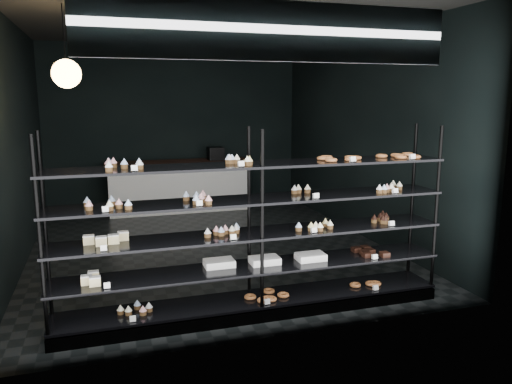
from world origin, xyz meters
TOP-DOWN VIEW (x-y plane):
  - room at (0.00, 0.00)m, footprint 5.01×6.01m
  - display_shelf at (-0.03, -2.45)m, footprint 4.00×0.50m
  - signage at (0.00, -2.93)m, footprint 3.30×0.05m
  - pendant_lamp at (-1.76, -1.14)m, footprint 0.31×0.31m
  - service_counter at (-0.02, 2.50)m, footprint 2.76×0.65m

SIDE VIEW (x-z plane):
  - service_counter at x=-0.02m, z-range -0.11..1.12m
  - display_shelf at x=-0.03m, z-range -0.33..1.58m
  - room at x=0.00m, z-range 0.00..3.20m
  - pendant_lamp at x=-1.76m, z-range 2.01..2.89m
  - signage at x=0.00m, z-range 2.50..3.00m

